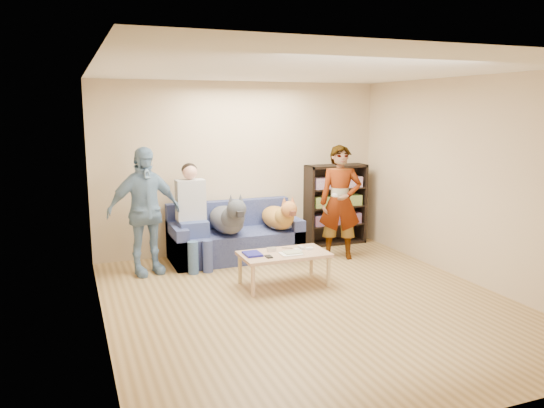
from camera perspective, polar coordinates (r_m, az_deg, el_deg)
name	(u,v)px	position (r m, az deg, el deg)	size (l,w,h in m)	color
ground	(310,302)	(6.21, 4.08, -10.52)	(5.00, 5.00, 0.00)	olive
ceiling	(313,70)	(5.82, 4.42, 14.16)	(5.00, 5.00, 0.00)	white
wall_back	(241,168)	(8.18, -3.31, 3.93)	(4.50, 4.50, 0.00)	tan
wall_front	(471,244)	(3.82, 20.61, -4.08)	(4.50, 4.50, 0.00)	tan
wall_left	(98,204)	(5.32, -18.19, -0.01)	(5.00, 5.00, 0.00)	tan
wall_right	(473,181)	(7.13, 20.81, 2.33)	(5.00, 5.00, 0.00)	tan
blanket	(282,225)	(7.88, 1.12, -2.26)	(0.38, 0.32, 0.13)	#B2B2B7
person_standing_right	(340,202)	(7.85, 7.35, 0.18)	(0.61, 0.40, 1.68)	gray
person_standing_left	(144,211)	(7.22, -13.59, -0.77)	(1.00, 0.42, 1.71)	#789BC0
held_controller	(335,195)	(7.55, 6.77, 1.00)	(0.04, 0.11, 0.03)	white
notebook_blue	(252,254)	(6.56, -2.11, -5.38)	(0.20, 0.26, 0.03)	navy
papers	(291,254)	(6.59, 2.03, -5.37)	(0.26, 0.20, 0.01)	white
magazine	(292,252)	(6.61, 2.21, -5.19)	(0.22, 0.17, 0.01)	#ADAC8A
camera_silver	(272,249)	(6.71, -0.05, -4.90)	(0.11, 0.06, 0.05)	#B5B5B9
controller_a	(301,248)	(6.85, 3.15, -4.70)	(0.04, 0.13, 0.03)	silver
controller_b	(309,248)	(6.81, 4.04, -4.79)	(0.09, 0.06, 0.03)	white
headphone_cup_a	(299,251)	(6.71, 2.94, -5.05)	(0.07, 0.07, 0.02)	silver
headphone_cup_b	(297,249)	(6.78, 2.67, -4.88)	(0.07, 0.07, 0.02)	white
pen_orange	(287,256)	(6.51, 1.68, -5.59)	(0.01, 0.01, 0.14)	orange
pen_black	(287,248)	(6.86, 1.65, -4.75)	(0.01, 0.01, 0.14)	black
wallet	(269,257)	(6.46, -0.35, -5.68)	(0.07, 0.12, 0.01)	black
sofa	(235,239)	(7.91, -4.05, -3.81)	(1.90, 0.85, 0.82)	#515B93
person_seated	(192,211)	(7.52, -8.56, -0.80)	(0.40, 0.73, 1.47)	#3E5188
dog_gray	(228,218)	(7.58, -4.72, -1.55)	(0.44, 1.26, 0.64)	#4E4E58
dog_tan	(279,217)	(7.84, 0.79, -1.36)	(0.38, 1.15, 0.55)	#AD7135
coffee_table	(284,256)	(6.67, 1.29, -5.64)	(1.10, 0.60, 0.42)	tan
bookshelf	(335,203)	(8.72, 6.82, 0.14)	(1.00, 0.34, 1.30)	black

